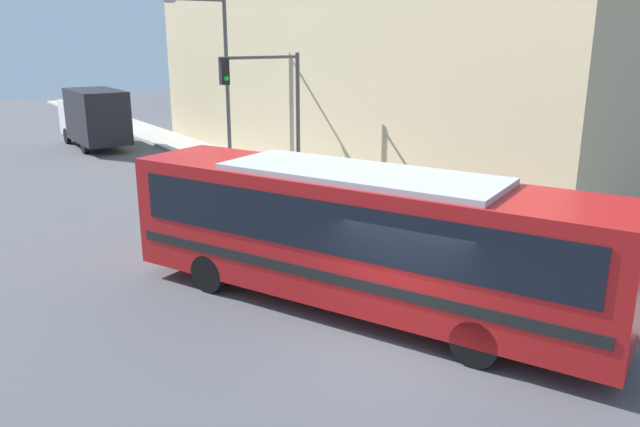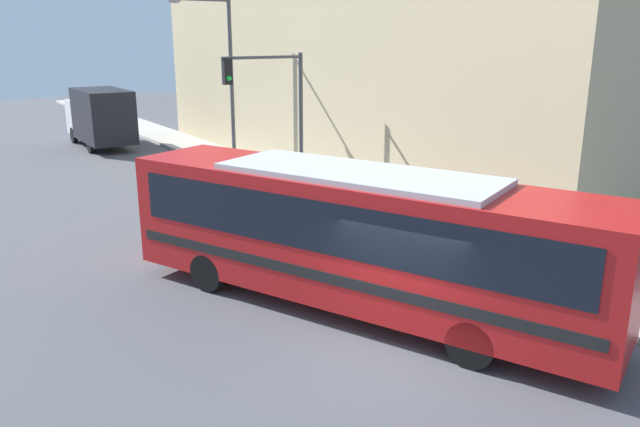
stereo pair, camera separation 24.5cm
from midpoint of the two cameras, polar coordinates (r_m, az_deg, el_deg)
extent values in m
plane|color=#515156|center=(12.69, 6.09, -12.52)|extent=(120.00, 120.00, 0.00)
cube|color=#B7B2A8|center=(31.87, -9.28, 4.95)|extent=(2.53, 70.00, 0.14)
cube|color=tan|center=(29.48, 2.01, 14.34)|extent=(6.00, 28.76, 10.42)
cube|color=red|center=(13.87, 3.02, -2.04)|extent=(6.75, 11.41, 2.70)
cube|color=black|center=(13.73, 3.05, -0.11)|extent=(6.42, 10.59, 1.12)
cube|color=black|center=(14.06, 2.98, -4.34)|extent=(6.60, 11.01, 0.24)
cube|color=silver|center=(13.50, 3.11, 3.62)|extent=(4.53, 6.63, 0.16)
cylinder|color=black|center=(16.99, -5.67, -3.22)|extent=(0.63, 0.98, 0.95)
cylinder|color=black|center=(15.48, -10.55, -5.37)|extent=(0.63, 0.98, 0.95)
cylinder|color=black|center=(14.14, 16.36, -7.88)|extent=(0.63, 0.98, 0.95)
cylinder|color=black|center=(12.28, 13.45, -11.42)|extent=(0.63, 0.98, 0.95)
cube|color=black|center=(36.43, -19.91, 8.40)|extent=(2.33, 4.77, 2.78)
cube|color=silver|center=(39.67, -21.09, 8.24)|extent=(2.21, 1.85, 1.97)
cylinder|color=black|center=(39.26, -22.27, 6.59)|extent=(0.25, 0.90, 0.90)
cylinder|color=black|center=(35.52, -20.90, 5.86)|extent=(0.25, 0.90, 0.90)
cylinder|color=#999999|center=(18.14, 11.29, -2.36)|extent=(0.26, 0.26, 0.57)
sphere|color=#999999|center=(18.03, 11.35, -1.27)|extent=(0.25, 0.25, 0.25)
cylinder|color=#999999|center=(18.04, 11.61, -2.39)|extent=(0.12, 0.16, 0.12)
cylinder|color=#47474C|center=(24.06, -2.32, 8.19)|extent=(0.16, 0.16, 5.29)
cylinder|color=#47474C|center=(23.06, -5.88, 14.01)|extent=(3.20, 0.11, 0.11)
cube|color=black|center=(22.44, -9.07, 12.70)|extent=(0.30, 0.24, 0.90)
sphere|color=#19D83F|center=(22.33, -8.88, 12.11)|extent=(0.18, 0.18, 0.18)
cylinder|color=#47474C|center=(29.44, -8.72, 11.58)|extent=(0.18, 0.18, 7.49)
cylinder|color=#47474C|center=(28.88, -11.40, 18.62)|extent=(2.51, 0.11, 0.11)
ellipsoid|color=gray|center=(28.41, -13.85, 18.37)|extent=(0.56, 0.28, 0.20)
cylinder|color=#23283D|center=(20.77, 7.76, 0.44)|extent=(0.28, 0.28, 0.78)
cylinder|color=beige|center=(20.60, 7.83, 2.34)|extent=(0.34, 0.34, 0.65)
sphere|color=tan|center=(20.50, 7.88, 3.51)|extent=(0.21, 0.21, 0.21)
camera|label=1|loc=(0.12, -90.42, -0.12)|focal=35.00mm
camera|label=2|loc=(0.12, 89.58, 0.12)|focal=35.00mm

